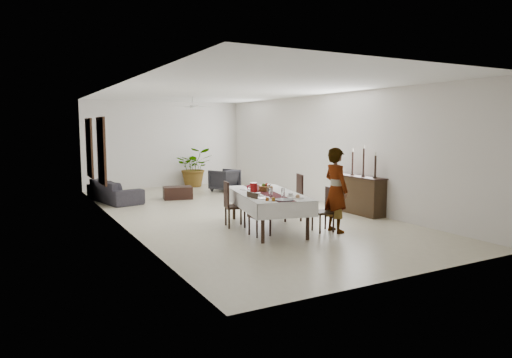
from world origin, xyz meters
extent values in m
cube|color=beige|center=(0.00, 0.00, 0.00)|extent=(6.00, 12.00, 0.00)
cube|color=white|center=(0.00, 0.00, 3.20)|extent=(6.00, 12.00, 0.02)
cube|color=white|center=(0.00, 6.00, 1.60)|extent=(6.00, 0.02, 3.20)
cube|color=white|center=(0.00, -6.00, 1.60)|extent=(6.00, 0.02, 3.20)
cube|color=white|center=(-3.00, 0.00, 1.60)|extent=(0.02, 12.00, 3.20)
cube|color=white|center=(3.00, 0.00, 1.60)|extent=(0.02, 12.00, 3.20)
cube|color=black|center=(-0.21, -2.12, 0.77)|extent=(1.59, 2.72, 0.05)
cylinder|color=black|center=(-0.93, -3.20, 0.37)|extent=(0.09, 0.09, 0.74)
cylinder|color=black|center=(-0.02, -3.40, 0.37)|extent=(0.09, 0.09, 0.74)
cylinder|color=black|center=(-0.41, -0.83, 0.37)|extent=(0.09, 0.09, 0.74)
cylinder|color=black|center=(0.50, -1.04, 0.37)|extent=(0.09, 0.09, 0.74)
cube|color=silver|center=(-0.21, -2.12, 0.80)|extent=(1.82, 2.95, 0.01)
cube|color=silver|center=(-0.82, -1.98, 0.65)|extent=(0.60, 2.68, 0.32)
cube|color=white|center=(0.39, -2.25, 0.65)|extent=(0.60, 2.68, 0.32)
cube|color=white|center=(-0.51, -3.45, 0.65)|extent=(1.23, 0.28, 0.32)
cube|color=silver|center=(0.08, -0.78, 0.65)|extent=(1.23, 0.28, 0.32)
cube|color=#55181B|center=(-0.21, -2.12, 0.81)|extent=(0.94, 2.68, 0.00)
cylinder|color=maroon|center=(-0.44, -1.91, 0.92)|extent=(0.19, 0.19, 0.21)
torus|color=maroon|center=(-0.53, -1.89, 0.92)|extent=(0.13, 0.05, 0.13)
cylinder|color=white|center=(-0.24, -2.82, 0.90)|extent=(0.07, 0.07, 0.18)
cylinder|color=silver|center=(-0.44, -2.67, 0.90)|extent=(0.07, 0.07, 0.18)
cylinder|color=white|center=(-0.15, -2.08, 0.90)|extent=(0.07, 0.07, 0.18)
cylinder|color=silver|center=(-0.04, -2.81, 0.84)|extent=(0.10, 0.10, 0.06)
cylinder|color=silver|center=(-0.04, -2.81, 0.82)|extent=(0.16, 0.16, 0.01)
cylinder|color=silver|center=(-0.61, -2.41, 0.84)|extent=(0.10, 0.10, 0.06)
cylinder|color=silver|center=(-0.61, -2.41, 0.82)|extent=(0.16, 0.16, 0.01)
cylinder|color=silver|center=(-0.08, -3.13, 0.82)|extent=(0.26, 0.26, 0.02)
sphere|color=tan|center=(-0.08, -3.13, 0.85)|extent=(0.10, 0.10, 0.10)
cylinder|color=white|center=(-0.70, -2.83, 0.82)|extent=(0.26, 0.26, 0.02)
cylinder|color=silver|center=(-0.42, -1.47, 0.82)|extent=(0.26, 0.26, 0.02)
cylinder|color=#3E3F43|center=(-0.45, -3.21, 0.82)|extent=(0.38, 0.38, 0.02)
cylinder|color=#8F5514|center=(-0.69, -3.19, 0.85)|extent=(0.07, 0.07, 0.08)
cylinder|color=brown|center=(-0.78, -3.10, 0.85)|extent=(0.07, 0.07, 0.08)
cylinder|color=brown|center=(-0.10, -1.87, 0.86)|extent=(0.32, 0.32, 0.11)
sphere|color=maroon|center=(-0.07, -1.86, 0.94)|extent=(0.10, 0.10, 0.10)
sphere|color=#517A24|center=(-0.14, -1.83, 0.94)|extent=(0.09, 0.09, 0.09)
cube|color=black|center=(0.71, -2.94, 0.42)|extent=(0.44, 0.44, 0.05)
cylinder|color=black|center=(0.86, -3.12, 0.20)|extent=(0.04, 0.04, 0.40)
cylinder|color=black|center=(0.89, -2.79, 0.20)|extent=(0.04, 0.04, 0.40)
cylinder|color=black|center=(0.53, -3.08, 0.20)|extent=(0.04, 0.04, 0.40)
cylinder|color=black|center=(0.56, -2.76, 0.20)|extent=(0.04, 0.04, 0.40)
cube|color=black|center=(0.89, -2.96, 0.70)|extent=(0.08, 0.40, 0.51)
cube|color=black|center=(0.76, -1.59, 0.49)|extent=(0.59, 0.59, 0.05)
cylinder|color=black|center=(0.89, -1.83, 0.23)|extent=(0.06, 0.06, 0.47)
cylinder|color=black|center=(1.01, -1.46, 0.23)|extent=(0.06, 0.06, 0.47)
cylinder|color=black|center=(0.52, -1.71, 0.23)|extent=(0.06, 0.06, 0.47)
cylinder|color=black|center=(0.64, -1.34, 0.23)|extent=(0.06, 0.06, 0.47)
cube|color=black|center=(0.97, -1.65, 0.82)|extent=(0.19, 0.46, 0.60)
cube|color=black|center=(-0.68, -2.62, 0.41)|extent=(0.40, 0.40, 0.04)
cylinder|color=black|center=(-0.84, -2.46, 0.19)|extent=(0.04, 0.04, 0.39)
cylinder|color=black|center=(-0.83, -2.78, 0.19)|extent=(0.04, 0.04, 0.39)
cylinder|color=black|center=(-0.52, -2.45, 0.19)|extent=(0.04, 0.04, 0.39)
cylinder|color=black|center=(-0.51, -2.77, 0.19)|extent=(0.04, 0.04, 0.39)
cube|color=black|center=(-0.85, -2.62, 0.67)|extent=(0.05, 0.39, 0.50)
cube|color=black|center=(-0.75, -1.59, 0.46)|extent=(0.53, 0.53, 0.05)
cylinder|color=black|center=(-0.88, -1.38, 0.22)|extent=(0.05, 0.05, 0.43)
cylinder|color=black|center=(-0.96, -1.73, 0.22)|extent=(0.05, 0.05, 0.43)
cylinder|color=black|center=(-0.53, -1.46, 0.22)|extent=(0.05, 0.05, 0.43)
cylinder|color=black|center=(-0.61, -1.81, 0.22)|extent=(0.05, 0.05, 0.43)
cube|color=black|center=(-0.94, -1.55, 0.76)|extent=(0.14, 0.43, 0.56)
imported|color=gray|center=(0.93, -3.09, 0.91)|extent=(0.44, 0.66, 1.82)
cube|color=black|center=(2.78, -1.71, 0.48)|extent=(0.42, 1.59, 0.95)
cube|color=black|center=(2.78, -1.71, 0.97)|extent=(0.47, 1.66, 0.03)
cylinder|color=black|center=(2.78, -2.29, 1.00)|extent=(0.11, 0.11, 0.03)
cylinder|color=black|center=(2.78, -2.29, 1.28)|extent=(0.05, 0.05, 0.53)
cylinder|color=beige|center=(2.78, -2.29, 1.59)|extent=(0.04, 0.04, 0.08)
cylinder|color=black|center=(2.78, -1.87, 1.00)|extent=(0.11, 0.11, 0.03)
cylinder|color=black|center=(2.78, -1.87, 1.36)|extent=(0.05, 0.05, 0.69)
cylinder|color=silver|center=(2.78, -1.87, 1.75)|extent=(0.04, 0.04, 0.08)
cylinder|color=black|center=(2.78, -1.44, 1.00)|extent=(0.11, 0.11, 0.03)
cylinder|color=black|center=(2.78, -1.44, 1.31)|extent=(0.05, 0.05, 0.58)
cylinder|color=silver|center=(2.78, -1.44, 1.64)|extent=(0.04, 0.04, 0.08)
imported|color=#2E2A30|center=(-2.43, 3.31, 0.33)|extent=(1.33, 2.39, 0.66)
imported|color=#28262B|center=(1.44, 3.77, 0.39)|extent=(1.11, 1.12, 0.78)
cube|color=black|center=(-0.58, 2.88, 0.20)|extent=(0.98, 0.75, 0.39)
imported|color=#315020|center=(0.98, 5.49, 0.74)|extent=(1.65, 1.54, 1.48)
cube|color=black|center=(-2.96, 2.20, 1.60)|extent=(0.06, 1.05, 1.85)
cube|color=silver|center=(-2.92, 2.20, 1.60)|extent=(0.01, 0.90, 1.70)
cube|color=black|center=(-2.96, 4.30, 1.60)|extent=(0.06, 1.05, 1.85)
cube|color=white|center=(-2.92, 4.30, 1.60)|extent=(0.01, 0.90, 1.70)
cylinder|color=silver|center=(0.00, 3.00, 3.10)|extent=(0.04, 0.04, 0.20)
cylinder|color=silver|center=(0.00, 3.00, 2.90)|extent=(0.16, 0.16, 0.08)
cube|color=silver|center=(0.00, 3.35, 2.90)|extent=(0.10, 0.55, 0.01)
cube|color=silver|center=(0.00, 2.65, 2.90)|extent=(0.10, 0.55, 0.01)
cube|color=beige|center=(0.35, 3.00, 2.90)|extent=(0.55, 0.10, 0.01)
cube|color=silver|center=(-0.35, 3.00, 2.90)|extent=(0.55, 0.10, 0.01)
camera|label=1|loc=(-5.19, -10.76, 2.25)|focal=32.00mm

